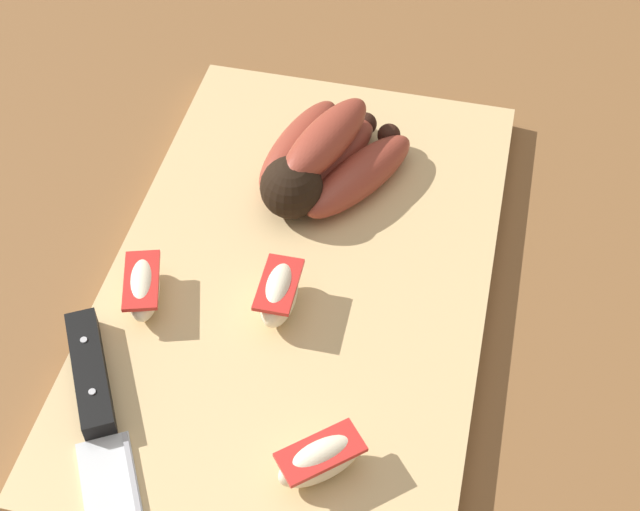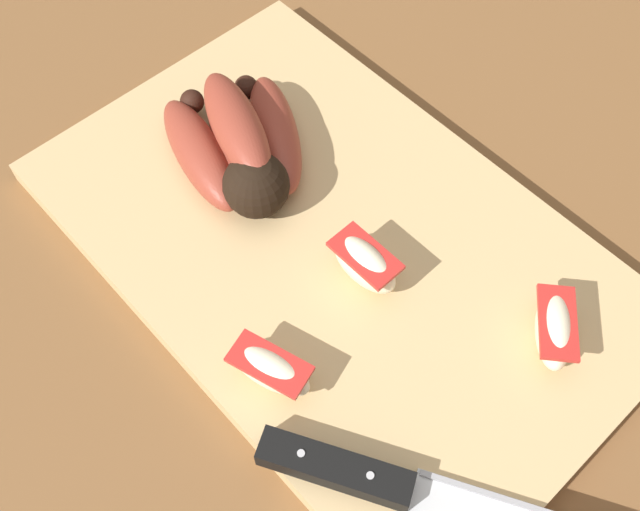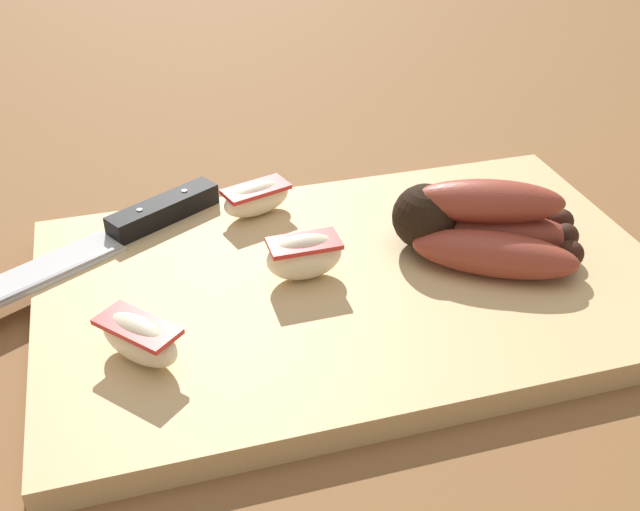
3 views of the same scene
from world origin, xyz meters
The scene contains 7 objects.
ground_plane centered at (0.00, 0.00, 0.00)m, with size 6.00×6.00×0.00m, color brown.
cutting_board centered at (0.01, 0.02, 0.01)m, with size 0.47×0.29×0.02m, color tan.
banana_bunch centered at (0.12, 0.02, 0.04)m, with size 0.15×0.14×0.06m.
chefs_knife centered at (-0.16, 0.12, 0.03)m, with size 0.26×0.16×0.02m.
apple_wedge_near centered at (-0.04, 0.13, 0.04)m, with size 0.06×0.04×0.03m.
apple_wedge_middle centered at (-0.15, -0.03, 0.04)m, with size 0.06×0.06×0.03m.
apple_wedge_far centered at (-0.03, 0.03, 0.04)m, with size 0.06×0.03×0.04m.
Camera 2 is at (-0.20, 0.23, 0.50)m, focal length 41.66 mm.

